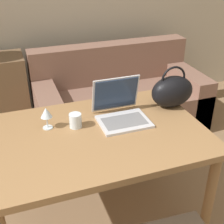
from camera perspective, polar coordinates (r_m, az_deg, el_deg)
dining_table at (r=1.86m, az=-2.80°, el=-6.21°), size 1.27×0.86×0.75m
couch at (r=3.19m, az=1.21°, el=1.89°), size 1.66×0.82×0.82m
laptop at (r=1.93m, az=1.48°, el=0.68°), size 0.30×0.30×0.25m
drinking_glass at (r=1.86m, az=-6.71°, el=-1.55°), size 0.07×0.07×0.09m
wine_glass at (r=1.84m, az=-11.94°, el=-0.30°), size 0.07×0.07×0.14m
handbag at (r=2.09m, az=10.95°, el=3.78°), size 0.29×0.18×0.28m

